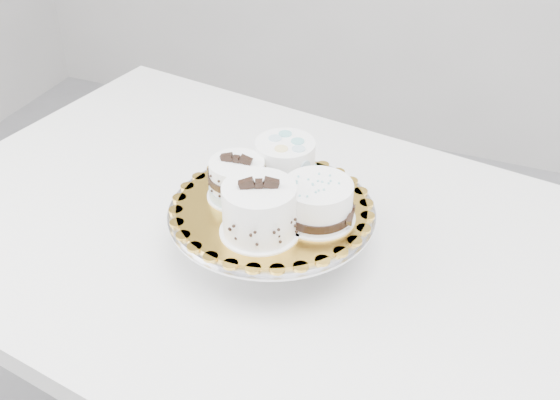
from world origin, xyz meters
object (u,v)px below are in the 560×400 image
at_px(cake_dots, 285,161).
at_px(cake_ribbon, 318,203).
at_px(table, 260,263).
at_px(cake_stand, 272,222).
at_px(cake_board, 272,207).
at_px(cake_banded, 237,180).
at_px(cake_swirl, 259,211).

distance_m(cake_dots, cake_ribbon, 0.12).
bearing_deg(table, cake_stand, -35.74).
distance_m(cake_board, cake_banded, 0.07).
distance_m(table, cake_stand, 0.15).
xyz_separation_m(table, cake_swirl, (0.05, -0.11, 0.20)).
relative_size(table, cake_banded, 13.79).
height_order(cake_stand, cake_board, cake_board).
height_order(cake_board, cake_ribbon, cake_ribbon).
bearing_deg(cake_dots, table, -147.59).
height_order(cake_board, cake_dots, cake_dots).
relative_size(cake_board, cake_dots, 2.52).
distance_m(cake_stand, cake_ribbon, 0.10).
distance_m(cake_board, cake_ribbon, 0.08).
distance_m(cake_stand, cake_board, 0.03).
xyz_separation_m(cake_board, cake_ribbon, (0.08, -0.00, 0.03)).
height_order(table, cake_stand, cake_stand).
relative_size(cake_stand, cake_board, 1.09).
xyz_separation_m(table, cake_ribbon, (0.12, -0.05, 0.20)).
bearing_deg(table, cake_dots, 56.50).
xyz_separation_m(cake_swirl, cake_ribbon, (0.07, 0.07, -0.01)).
xyz_separation_m(table, cake_board, (0.04, -0.04, 0.16)).
height_order(cake_swirl, cake_banded, cake_swirl).
bearing_deg(cake_stand, cake_banded, 175.69).
xyz_separation_m(cake_banded, cake_dots, (0.05, 0.07, 0.01)).
xyz_separation_m(cake_stand, cake_board, (-0.00, 0.00, 0.03)).
bearing_deg(cake_ribbon, cake_dots, 127.71).
relative_size(cake_banded, cake_dots, 0.83).
xyz_separation_m(cake_dots, cake_ribbon, (0.09, -0.08, -0.01)).
relative_size(cake_stand, cake_ribbon, 2.59).
xyz_separation_m(table, cake_stand, (0.04, -0.04, 0.13)).
height_order(cake_banded, cake_ribbon, cake_banded).
height_order(cake_stand, cake_banded, cake_banded).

